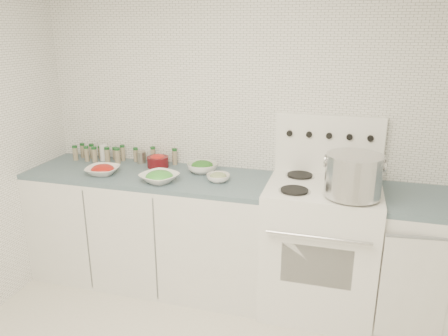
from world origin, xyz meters
TOP-DOWN VIEW (x-y plane):
  - room_walls at (0.00, 0.00)m, footprint 3.54×3.04m
  - counter_left at (-0.82, 1.19)m, footprint 1.85×0.62m
  - stove at (0.48, 1.19)m, footprint 0.76×0.70m
  - counter_right at (1.30, 1.19)m, footprint 0.89×0.67m
  - stock_pot at (0.66, 1.01)m, footprint 0.37×0.35m
  - bowl_tomato at (-1.14, 1.07)m, footprint 0.26×0.26m
  - bowl_snowpea at (-0.66, 1.03)m, footprint 0.33×0.33m
  - bowl_broccoli at (-0.44, 1.32)m, footprint 0.23×0.23m
  - bowl_zucchini at (-0.26, 1.16)m, footprint 0.17×0.17m
  - bowl_pepper at (-0.82, 1.36)m, footprint 0.17×0.17m
  - salt_canister at (-1.32, 1.41)m, footprint 0.07×0.07m
  - tin_can at (-0.99, 1.42)m, footprint 0.10×0.10m
  - spice_cluster at (-1.25, 1.40)m, footprint 0.88×0.16m

SIDE VIEW (x-z plane):
  - counter_right at x=1.30m, z-range 0.00..0.90m
  - counter_left at x=-0.82m, z-range 0.00..0.90m
  - stove at x=0.48m, z-range -0.18..1.18m
  - bowl_zucchini at x=-0.26m, z-range 0.90..0.96m
  - bowl_tomato at x=-1.14m, z-range 0.89..0.97m
  - bowl_snowpea at x=-0.66m, z-range 0.89..0.98m
  - bowl_broccoli at x=-0.44m, z-range 0.90..0.99m
  - tin_can at x=-0.99m, z-range 0.90..0.99m
  - bowl_pepper at x=-0.82m, z-range 0.90..1.00m
  - spice_cluster at x=-1.25m, z-range 0.89..1.03m
  - salt_canister at x=-1.32m, z-range 0.90..1.03m
  - stock_pot at x=0.66m, z-range 0.96..1.22m
  - room_walls at x=0.00m, z-range 0.30..2.82m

